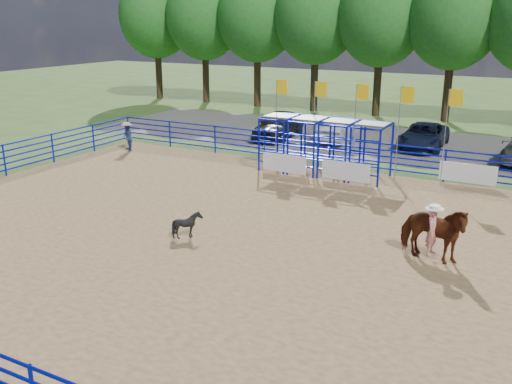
% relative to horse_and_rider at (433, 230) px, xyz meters
% --- Properties ---
extents(ground, '(120.00, 120.00, 0.00)m').
position_rel_horse_and_rider_xyz_m(ground, '(-4.34, -0.99, -0.98)').
color(ground, '#415E25').
rests_on(ground, ground).
extents(arena_dirt, '(30.00, 20.00, 0.02)m').
position_rel_horse_and_rider_xyz_m(arena_dirt, '(-4.34, -0.99, -0.97)').
color(arena_dirt, olive).
rests_on(arena_dirt, ground).
extents(gravel_strip, '(40.00, 10.00, 0.01)m').
position_rel_horse_and_rider_xyz_m(gravel_strip, '(-4.34, 16.01, -0.98)').
color(gravel_strip, '#66625A').
rests_on(gravel_strip, ground).
extents(horse_and_rider, '(2.26, 1.28, 2.48)m').
position_rel_horse_and_rider_xyz_m(horse_and_rider, '(0.00, 0.00, 0.00)').
color(horse_and_rider, '#612A13').
rests_on(horse_and_rider, arena_dirt).
extents(calf, '(0.84, 0.75, 0.90)m').
position_rel_horse_and_rider_xyz_m(calf, '(-7.51, -1.94, -0.51)').
color(calf, black).
rests_on(calf, arena_dirt).
extents(spectator_cowboy, '(0.91, 0.89, 1.54)m').
position_rel_horse_and_rider_xyz_m(spectator_cowboy, '(-17.78, 7.10, -0.18)').
color(spectator_cowboy, navy).
rests_on(spectator_cowboy, arena_dirt).
extents(car_a, '(2.37, 4.99, 1.65)m').
position_rel_horse_and_rider_xyz_m(car_a, '(-12.06, 14.12, -0.15)').
color(car_a, black).
rests_on(car_a, gravel_strip).
extents(car_b, '(1.87, 4.46, 1.43)m').
position_rel_horse_and_rider_xyz_m(car_b, '(-8.63, 15.09, -0.26)').
color(car_b, '#9A9DA3').
rests_on(car_b, gravel_strip).
extents(car_c, '(2.47, 5.00, 1.36)m').
position_rel_horse_and_rider_xyz_m(car_c, '(-3.73, 15.58, -0.29)').
color(car_c, '#151C36').
rests_on(car_c, gravel_strip).
extents(perimeter_fence, '(30.10, 20.10, 1.50)m').
position_rel_horse_and_rider_xyz_m(perimeter_fence, '(-4.34, -0.99, -0.23)').
color(perimeter_fence, '#0812B7').
rests_on(perimeter_fence, ground).
extents(chute_assembly, '(19.32, 2.41, 4.20)m').
position_rel_horse_and_rider_xyz_m(chute_assembly, '(-6.24, 7.85, 0.27)').
color(chute_assembly, '#0812B7').
rests_on(chute_assembly, ground).
extents(treeline, '(56.40, 6.40, 11.24)m').
position_rel_horse_and_rider_xyz_m(treeline, '(-4.34, 25.01, 6.55)').
color(treeline, '#3F2B19').
rests_on(treeline, ground).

